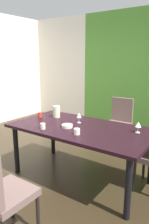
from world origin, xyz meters
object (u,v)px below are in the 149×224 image
object	(u,v)px
cup_right	(77,132)
chair_head_far	(119,120)
wine_glass_corner	(79,115)
pitcher_near_window	(57,112)
wine_glass_rear	(138,125)
cup_west	(43,126)
serving_bowl_left	(67,126)
cup_south	(40,115)
dining_table	(81,132)

from	to	relation	value
cup_right	chair_head_far	bearing A→B (deg)	95.62
wine_glass_corner	pitcher_near_window	bearing A→B (deg)	173.50
wine_glass_rear	cup_west	bearing A→B (deg)	-151.66
chair_head_far	serving_bowl_left	size ratio (longest dim) A/B	6.37
wine_glass_rear	cup_west	size ratio (longest dim) A/B	1.82
wine_glass_rear	cup_south	bearing A→B (deg)	-173.90
wine_glass_corner	cup_south	distance (m)	0.68
chair_head_far	cup_west	xyz separation A→B (m)	(-0.32, -1.73, 0.27)
wine_glass_corner	cup_west	size ratio (longest dim) A/B	1.93
wine_glass_corner	wine_glass_rear	bearing A→B (deg)	4.16
serving_bowl_left	cup_right	world-z (taller)	cup_right
dining_table	chair_head_far	world-z (taller)	chair_head_far
chair_head_far	cup_right	world-z (taller)	chair_head_far
dining_table	cup_right	size ratio (longest dim) A/B	25.74
chair_head_far	pitcher_near_window	xyz separation A→B (m)	(-0.56, -1.16, 0.32)
wine_glass_rear	serving_bowl_left	distance (m)	0.92
cup_right	pitcher_near_window	size ratio (longest dim) A/B	0.41
serving_bowl_left	cup_west	world-z (taller)	cup_west
serving_bowl_left	cup_west	distance (m)	0.32
dining_table	chair_head_far	distance (m)	1.37
dining_table	cup_south	world-z (taller)	cup_south
dining_table	pitcher_near_window	xyz separation A→B (m)	(-0.59, 0.20, 0.17)
cup_south	dining_table	bearing A→B (deg)	-3.26
cup_south	cup_right	bearing A→B (deg)	-19.49
wine_glass_corner	serving_bowl_left	bearing A→B (deg)	-91.14
wine_glass_rear	cup_south	world-z (taller)	wine_glass_rear
wine_glass_rear	cup_right	xyz separation A→B (m)	(-0.58, -0.49, -0.07)
dining_table	pitcher_near_window	size ratio (longest dim) A/B	10.46
cup_right	pitcher_near_window	xyz separation A→B (m)	(-0.72, 0.48, 0.06)
chair_head_far	cup_right	size ratio (longest dim) A/B	12.62
cup_south	cup_right	xyz separation A→B (m)	(0.93, -0.33, -0.00)
wine_glass_corner	wine_glass_rear	world-z (taller)	wine_glass_corner
serving_bowl_left	cup_west	size ratio (longest dim) A/B	1.91
cup_south	cup_west	xyz separation A→B (m)	(0.45, -0.41, -0.00)
wine_glass_rear	cup_south	distance (m)	1.52
cup_south	wine_glass_rear	bearing A→B (deg)	6.10
wine_glass_corner	pitcher_near_window	size ratio (longest dim) A/B	0.82
dining_table	wine_glass_rear	xyz separation A→B (m)	(0.71, 0.21, 0.18)
serving_bowl_left	cup_west	xyz separation A→B (m)	(-0.22, -0.24, 0.02)
serving_bowl_left	pitcher_near_window	bearing A→B (deg)	144.03
cup_west	chair_head_far	bearing A→B (deg)	79.46
cup_right	cup_west	xyz separation A→B (m)	(-0.48, -0.08, 0.00)
chair_head_far	cup_south	distance (m)	1.55
serving_bowl_left	wine_glass_corner	bearing A→B (deg)	88.86
pitcher_near_window	dining_table	bearing A→B (deg)	-18.71
chair_head_far	wine_glass_corner	world-z (taller)	chair_head_far
wine_glass_rear	pitcher_near_window	size ratio (longest dim) A/B	0.77
dining_table	pitcher_near_window	distance (m)	0.64
chair_head_far	serving_bowl_left	bearing A→B (deg)	86.06
wine_glass_corner	cup_south	world-z (taller)	wine_glass_corner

